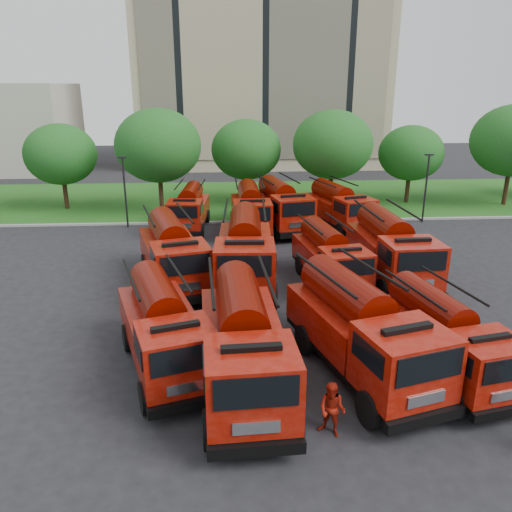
{
  "coord_description": "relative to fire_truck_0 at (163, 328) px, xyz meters",
  "views": [
    {
      "loc": [
        -2.92,
        -18.47,
        9.84
      ],
      "look_at": [
        -1.42,
        4.87,
        1.8
      ],
      "focal_mm": 35.0,
      "sensor_mm": 36.0,
      "label": 1
    }
  ],
  "objects": [
    {
      "name": "ground",
      "position": [
        5.21,
        2.2,
        -1.58
      ],
      "size": [
        140.0,
        140.0,
        0.0
      ],
      "primitive_type": "plane",
      "color": "black",
      "rests_on": "ground"
    },
    {
      "name": "lawn",
      "position": [
        5.21,
        28.2,
        -1.52
      ],
      "size": [
        70.0,
        16.0,
        0.12
      ],
      "primitive_type": "cube",
      "color": "#185516",
      "rests_on": "ground"
    },
    {
      "name": "curb",
      "position": [
        5.21,
        20.1,
        -1.51
      ],
      "size": [
        70.0,
        0.3,
        0.14
      ],
      "primitive_type": "cube",
      "color": "gray",
      "rests_on": "ground"
    },
    {
      "name": "apartment_building",
      "position": [
        7.21,
        50.14,
        10.92
      ],
      "size": [
        30.0,
        14.18,
        25.0
      ],
      "color": "tan",
      "rests_on": "ground"
    },
    {
      "name": "tree_1",
      "position": [
        -10.79,
        25.2,
        2.97
      ],
      "size": [
        5.71,
        5.71,
        6.98
      ],
      "color": "#382314",
      "rests_on": "ground"
    },
    {
      "name": "tree_2",
      "position": [
        -2.79,
        23.7,
        3.77
      ],
      "size": [
        6.72,
        6.72,
        8.22
      ],
      "color": "#382314",
      "rests_on": "ground"
    },
    {
      "name": "tree_3",
      "position": [
        4.21,
        26.2,
        3.1
      ],
      "size": [
        5.88,
        5.88,
        7.19
      ],
      "color": "#382314",
      "rests_on": "ground"
    },
    {
      "name": "tree_4",
      "position": [
        11.21,
        24.7,
        3.64
      ],
      "size": [
        6.55,
        6.55,
        8.01
      ],
      "color": "#382314",
      "rests_on": "ground"
    },
    {
      "name": "tree_5",
      "position": [
        18.21,
        25.7,
        2.77
      ],
      "size": [
        5.46,
        5.46,
        6.68
      ],
      "color": "#382314",
      "rests_on": "ground"
    },
    {
      "name": "lamp_post_0",
      "position": [
        -4.79,
        19.4,
        1.31
      ],
      "size": [
        0.6,
        0.25,
        5.11
      ],
      "color": "black",
      "rests_on": "ground"
    },
    {
      "name": "lamp_post_1",
      "position": [
        17.21,
        19.4,
        1.31
      ],
      "size": [
        0.6,
        0.25,
        5.11
      ],
      "color": "black",
      "rests_on": "ground"
    },
    {
      "name": "fire_truck_0",
      "position": [
        0.0,
        0.0,
        0.0
      ],
      "size": [
        4.31,
        7.29,
        3.14
      ],
      "rotation": [
        0.0,
        0.0,
        0.3
      ],
      "color": "black",
      "rests_on": "ground"
    },
    {
      "name": "fire_truck_1",
      "position": [
        2.82,
        -1.64,
        0.17
      ],
      "size": [
        3.12,
        7.76,
        3.47
      ],
      "rotation": [
        0.0,
        0.0,
        0.05
      ],
      "color": "black",
      "rests_on": "ground"
    },
    {
      "name": "fire_truck_2",
      "position": [
        6.96,
        -0.86,
        0.15
      ],
      "size": [
        4.53,
        7.96,
        3.44
      ],
      "rotation": [
        0.0,
        0.0,
        0.27
      ],
      "color": "black",
      "rests_on": "ground"
    },
    {
      "name": "fire_truck_3",
      "position": [
        9.92,
        -1.06,
        -0.13
      ],
      "size": [
        3.39,
        6.65,
        2.89
      ],
      "rotation": [
        0.0,
        0.0,
        0.2
      ],
      "color": "black",
      "rests_on": "ground"
    },
    {
      "name": "fire_truck_4",
      "position": [
        -0.42,
        8.08,
        0.13
      ],
      "size": [
        4.38,
        7.88,
        3.4
      ],
      "rotation": [
        0.0,
        0.0,
        0.26
      ],
      "color": "black",
      "rests_on": "ground"
    },
    {
      "name": "fire_truck_5",
      "position": [
        3.28,
        7.72,
        0.25
      ],
      "size": [
        3.25,
        8.11,
        3.63
      ],
      "rotation": [
        0.0,
        0.0,
        -0.05
      ],
      "color": "black",
      "rests_on": "ground"
    },
    {
      "name": "fire_truck_6",
      "position": [
        7.64,
        7.68,
        -0.1
      ],
      "size": [
        3.18,
        6.72,
        2.94
      ],
      "rotation": [
        0.0,
        0.0,
        0.15
      ],
      "color": "black",
      "rests_on": "ground"
    },
    {
      "name": "fire_truck_7",
      "position": [
        10.89,
        7.9,
        0.17
      ],
      "size": [
        3.11,
        7.78,
        3.49
      ],
      "rotation": [
        0.0,
        0.0,
        0.05
      ],
      "color": "black",
      "rests_on": "ground"
    },
    {
      "name": "fire_truck_8",
      "position": [
        -0.2,
        18.62,
        -0.08
      ],
      "size": [
        2.79,
        6.72,
        2.99
      ],
      "rotation": [
        0.0,
        0.0,
        -0.07
      ],
      "color": "black",
      "rests_on": "ground"
    },
    {
      "name": "fire_truck_9",
      "position": [
        4.06,
        17.36,
        0.06
      ],
      "size": [
        2.71,
        7.2,
        3.26
      ],
      "rotation": [
        0.0,
        0.0,
        0.01
      ],
      "color": "black",
      "rests_on": "ground"
    },
    {
      "name": "fire_truck_10",
      "position": [
        6.32,
        18.2,
        0.12
      ],
      "size": [
        3.98,
        7.8,
        3.39
      ],
      "rotation": [
        0.0,
        0.0,
        0.2
      ],
      "color": "black",
      "rests_on": "ground"
    },
    {
      "name": "fire_truck_11",
      "position": [
        10.45,
        18.21,
        -0.0
      ],
      "size": [
        4.11,
        7.27,
        3.14
      ],
      "rotation": [
        0.0,
        0.0,
        0.27
      ],
      "color": "black",
      "rests_on": "ground"
    },
    {
      "name": "firefighter_1",
      "position": [
        5.3,
        -4.13,
        -1.58
      ],
      "size": [
        0.95,
        0.85,
        1.72
      ],
      "primitive_type": "imported",
      "rotation": [
        0.0,
        0.0,
        -0.59
      ],
      "color": "#9B1A0B",
      "rests_on": "ground"
    },
    {
      "name": "firefighter_3",
      "position": [
        11.34,
        -0.96,
        -1.58
      ],
      "size": [
        1.12,
        0.7,
        1.61
      ],
      "primitive_type": "imported",
      "rotation": [
        0.0,
        0.0,
        3.31
      ],
      "color": "black",
      "rests_on": "ground"
    },
    {
      "name": "firefighter_4",
      "position": [
        -0.13,
        3.66,
        -1.58
      ],
      "size": [
        1.0,
        1.02,
        1.77
      ],
      "primitive_type": "imported",
      "rotation": [
        0.0,
        0.0,
        2.32
      ],
      "color": "black",
      "rests_on": "ground"
    },
    {
      "name": "firefighter_5",
      "position": [
        10.69,
        7.26,
        -1.58
      ],
      "size": [
        1.52,
        0.79,
        1.57
      ],
      "primitive_type": "imported",
      "rotation": [
        0.0,
        0.0,
        3.25
      ],
      "color": "#9B1A0B",
      "rests_on": "ground"
    }
  ]
}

